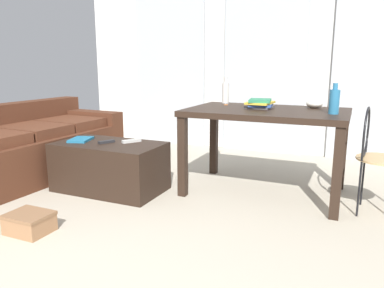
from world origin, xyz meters
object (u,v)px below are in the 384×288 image
(coffee_table, at_px, (110,167))
(magazine, at_px, (81,140))
(bowl, at_px, (314,104))
(bottle_far, at_px, (225,92))
(wire_chair, at_px, (375,149))
(book_stack, at_px, (260,104))
(scissors, at_px, (226,105))
(tv_remote_primary, at_px, (132,141))
(shoebox, at_px, (29,223))
(bottle_near, at_px, (334,101))
(tv_remote_secondary, at_px, (106,142))
(craft_table, at_px, (266,120))
(couch, at_px, (29,147))

(coffee_table, xyz_separation_m, magazine, (-0.30, -0.02, 0.23))
(bowl, bearing_deg, bottle_far, 175.15)
(bottle_far, bearing_deg, wire_chair, -19.55)
(bowl, distance_m, book_stack, 0.49)
(coffee_table, bearing_deg, scissors, 40.03)
(tv_remote_primary, bearing_deg, bowl, 57.62)
(shoebox, bearing_deg, bottle_far, 67.18)
(bottle_near, height_order, magazine, bottle_near)
(tv_remote_secondary, bearing_deg, bottle_far, 73.33)
(bottle_far, distance_m, book_stack, 0.51)
(tv_remote_primary, bearing_deg, book_stack, 57.21)
(wire_chair, xyz_separation_m, bottle_near, (-0.32, 0.05, 0.34))
(bottle_near, height_order, shoebox, bottle_near)
(bowl, bearing_deg, shoebox, -132.88)
(tv_remote_secondary, xyz_separation_m, magazine, (-0.28, -0.01, -0.00))
(magazine, bearing_deg, tv_remote_secondary, -15.20)
(bottle_near, bearing_deg, magazine, -168.26)
(wire_chair, relative_size, tv_remote_secondary, 5.55)
(bottle_near, xyz_separation_m, bowl, (-0.18, 0.37, -0.06))
(tv_remote_primary, bearing_deg, craft_table, 52.68)
(bowl, height_order, scissors, bowl)
(scissors, height_order, shoebox, scissors)
(book_stack, bearing_deg, coffee_table, -154.42)
(bowl, bearing_deg, tv_remote_primary, -155.27)
(shoebox, bearing_deg, bottle_near, 37.47)
(craft_table, xyz_separation_m, shoebox, (-1.27, -1.48, -0.58))
(bowl, xyz_separation_m, book_stack, (-0.44, -0.21, 0.00))
(craft_table, xyz_separation_m, book_stack, (-0.08, 0.07, 0.14))
(craft_table, height_order, magazine, craft_table)
(bottle_far, height_order, shoebox, bottle_far)
(bowl, xyz_separation_m, scissors, (-0.80, -0.08, -0.03))
(bottle_near, bearing_deg, coffee_table, -166.89)
(craft_table, relative_size, wire_chair, 1.64)
(bottle_near, xyz_separation_m, bottle_far, (-1.05, 0.44, 0.01))
(craft_table, relative_size, tv_remote_secondary, 9.09)
(couch, relative_size, scissors, 17.68)
(scissors, xyz_separation_m, tv_remote_secondary, (-0.87, -0.73, -0.30))
(magazine, bearing_deg, shoebox, -88.02)
(magazine, height_order, shoebox, magazine)
(shoebox, bearing_deg, bowl, 47.12)
(bowl, distance_m, tv_remote_secondary, 1.89)
(wire_chair, height_order, scissors, wire_chair)
(couch, distance_m, coffee_table, 1.04)
(bottle_near, height_order, tv_remote_primary, bottle_near)
(scissors, relative_size, magazine, 0.47)
(tv_remote_secondary, distance_m, shoebox, 1.03)
(bottle_far, xyz_separation_m, magazine, (-1.10, -0.88, -0.41))
(magazine, bearing_deg, craft_table, 1.43)
(wire_chair, distance_m, bottle_near, 0.47)
(craft_table, relative_size, bottle_near, 5.64)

